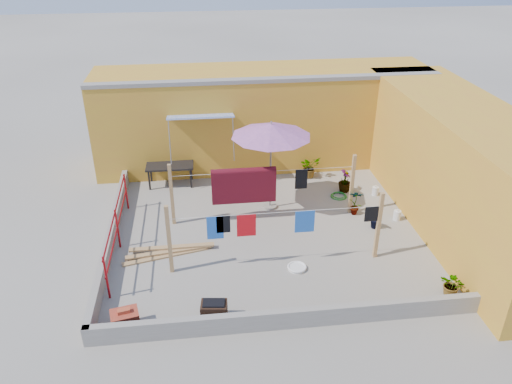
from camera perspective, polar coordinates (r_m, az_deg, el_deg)
The scene contains 21 objects.
ground at distance 13.46m, azimuth 1.31°, elevation -4.68°, with size 80.00×80.00×0.00m, color #9E998E.
wall_back at distance 17.01m, azimuth 0.78°, elevation 8.60°, with size 11.00×3.27×3.21m.
wall_right at distance 14.31m, azimuth 22.48°, elevation 2.45°, with size 2.40×9.00×3.20m, color #BE7E29.
parapet_front at distance 10.52m, azimuth 4.17°, elevation -14.20°, with size 8.30×0.16×0.44m, color gray.
parapet_left at distance 13.45m, azimuth -16.22°, elevation -4.86°, with size 0.16×7.30×0.44m, color gray.
red_railing at distance 12.98m, azimuth -15.63°, elevation -3.44°, with size 0.05×4.20×1.10m.
clothesline_rig at distance 13.36m, azimuth -0.86°, elevation 0.17°, with size 5.09×2.35×1.80m.
patio_umbrella at distance 13.61m, azimuth 1.75°, elevation 7.01°, with size 2.90×2.90×2.66m.
outdoor_table at distance 15.89m, azimuth -9.82°, elevation 2.87°, with size 1.48×0.76×0.69m.
brick_stack at distance 10.81m, azimuth -14.73°, elevation -13.96°, with size 0.63×0.51×0.49m.
lumber_pile at distance 12.80m, azimuth -9.94°, elevation -6.72°, with size 2.28×0.67×0.14m.
brazier at distance 10.66m, azimuth -4.80°, elevation -13.45°, with size 0.58×0.42×0.48m.
white_basin at distance 12.16m, azimuth 4.70°, elevation -8.58°, with size 0.47×0.47×0.08m.
water_jug_a at distance 14.51m, azimuth 15.81°, elevation -2.57°, with size 0.21×0.21×0.32m.
water_jug_b at distance 15.67m, azimuth 13.47°, elevation 0.12°, with size 0.20×0.20×0.31m.
green_hose at distance 15.39m, azimuth 9.44°, elevation -0.43°, with size 0.50×0.50×0.07m.
plant_back_a at distance 16.35m, azimuth 6.13°, elevation 2.88°, with size 0.65×0.56×0.72m, color #275B1A.
plant_back_b at distance 15.60m, azimuth 10.13°, elevation 1.27°, with size 0.40×0.40×0.72m, color #275B1A.
plant_right_a at distance 14.39m, azimuth 11.30°, elevation -1.14°, with size 0.41×0.28×0.78m, color #275B1A.
plant_right_b at distance 13.86m, azimuth 13.54°, elevation -2.94°, with size 0.35×0.28×0.64m, color #275B1A.
plant_right_c at distance 12.01m, azimuth 21.56°, elevation -9.84°, with size 0.52×0.45×0.58m, color #275B1A.
Camera 1 is at (-1.68, -11.19, 7.29)m, focal length 35.00 mm.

